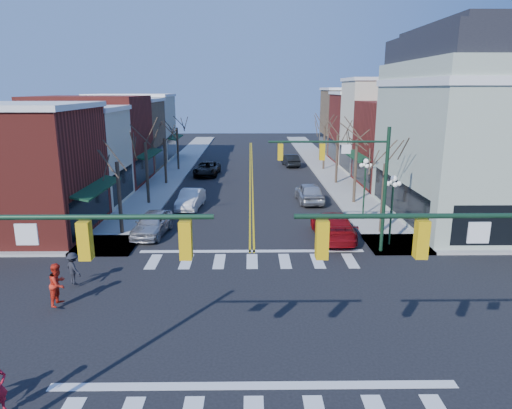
{
  "coord_description": "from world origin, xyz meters",
  "views": [
    {
      "loc": [
        -0.08,
        -17.24,
        9.18
      ],
      "look_at": [
        0.23,
        7.83,
        2.8
      ],
      "focal_mm": 32.0,
      "sensor_mm": 36.0,
      "label": 1
    }
  ],
  "objects_px": {
    "car_left_far": "(207,169)",
    "car_right_far": "(290,160)",
    "lamppost_corner": "(392,199)",
    "car_right_near": "(333,225)",
    "car_left_mid": "(191,199)",
    "pedestrian_red_b": "(58,284)",
    "pedestrian_dark_b": "(73,269)",
    "car_left_near": "(152,223)",
    "victorian_corner": "(489,126)",
    "lamppost_midblock": "(365,177)",
    "car_right_mid": "(309,192)"
  },
  "relations": [
    {
      "from": "car_left_far",
      "to": "car_right_far",
      "type": "height_order",
      "value": "car_left_far"
    },
    {
      "from": "lamppost_corner",
      "to": "car_right_near",
      "type": "distance_m",
      "value": 4.1
    },
    {
      "from": "car_left_mid",
      "to": "pedestrian_red_b",
      "type": "distance_m",
      "value": 17.15
    },
    {
      "from": "car_left_mid",
      "to": "pedestrian_dark_b",
      "type": "bearing_deg",
      "value": -98.54
    },
    {
      "from": "lamppost_corner",
      "to": "car_left_near",
      "type": "height_order",
      "value": "lamppost_corner"
    },
    {
      "from": "car_right_far",
      "to": "pedestrian_dark_b",
      "type": "distance_m",
      "value": 37.24
    },
    {
      "from": "lamppost_corner",
      "to": "victorian_corner",
      "type": "bearing_deg",
      "value": 35.86
    },
    {
      "from": "car_right_far",
      "to": "car_right_near",
      "type": "bearing_deg",
      "value": 83.59
    },
    {
      "from": "lamppost_midblock",
      "to": "car_right_far",
      "type": "relative_size",
      "value": 0.98
    },
    {
      "from": "lamppost_midblock",
      "to": "pedestrian_red_b",
      "type": "xyz_separation_m",
      "value": [
        -16.52,
        -14.11,
        -1.88
      ]
    },
    {
      "from": "car_right_near",
      "to": "lamppost_midblock",
      "type": "bearing_deg",
      "value": -121.59
    },
    {
      "from": "car_left_mid",
      "to": "car_left_far",
      "type": "height_order",
      "value": "car_left_far"
    },
    {
      "from": "car_left_far",
      "to": "car_right_near",
      "type": "relative_size",
      "value": 0.93
    },
    {
      "from": "car_left_near",
      "to": "car_right_mid",
      "type": "xyz_separation_m",
      "value": [
        11.2,
        8.62,
        0.06
      ]
    },
    {
      "from": "lamppost_corner",
      "to": "pedestrian_red_b",
      "type": "bearing_deg",
      "value": -155.26
    },
    {
      "from": "car_right_mid",
      "to": "pedestrian_red_b",
      "type": "distance_m",
      "value": 22.82
    },
    {
      "from": "car_left_near",
      "to": "car_left_mid",
      "type": "distance_m",
      "value": 6.91
    },
    {
      "from": "victorian_corner",
      "to": "car_right_mid",
      "type": "xyz_separation_m",
      "value": [
        -11.7,
        5.06,
        -5.82
      ]
    },
    {
      "from": "victorian_corner",
      "to": "car_right_mid",
      "type": "relative_size",
      "value": 2.91
    },
    {
      "from": "victorian_corner",
      "to": "pedestrian_red_b",
      "type": "bearing_deg",
      "value": -151.26
    },
    {
      "from": "car_left_near",
      "to": "pedestrian_dark_b",
      "type": "bearing_deg",
      "value": -97.92
    },
    {
      "from": "victorian_corner",
      "to": "car_right_far",
      "type": "distance_m",
      "value": 26.72
    },
    {
      "from": "lamppost_midblock",
      "to": "car_left_near",
      "type": "height_order",
      "value": "lamppost_midblock"
    },
    {
      "from": "lamppost_corner",
      "to": "car_left_mid",
      "type": "distance_m",
      "value": 16.06
    },
    {
      "from": "victorian_corner",
      "to": "pedestrian_dark_b",
      "type": "xyz_separation_m",
      "value": [
        -24.97,
        -11.52,
        -5.72
      ]
    },
    {
      "from": "victorian_corner",
      "to": "car_right_near",
      "type": "bearing_deg",
      "value": -159.09
    },
    {
      "from": "car_left_mid",
      "to": "car_right_mid",
      "type": "distance_m",
      "value": 9.79
    },
    {
      "from": "car_right_near",
      "to": "car_right_far",
      "type": "height_order",
      "value": "car_right_near"
    },
    {
      "from": "car_right_far",
      "to": "car_left_far",
      "type": "bearing_deg",
      "value": 24.86
    },
    {
      "from": "car_right_near",
      "to": "car_right_far",
      "type": "bearing_deg",
      "value": -88.41
    },
    {
      "from": "victorian_corner",
      "to": "car_left_near",
      "type": "bearing_deg",
      "value": -171.18
    },
    {
      "from": "lamppost_corner",
      "to": "car_left_far",
      "type": "height_order",
      "value": "lamppost_corner"
    },
    {
      "from": "car_left_near",
      "to": "car_right_mid",
      "type": "bearing_deg",
      "value": 44.2
    },
    {
      "from": "car_left_near",
      "to": "car_left_far",
      "type": "relative_size",
      "value": 0.85
    },
    {
      "from": "car_right_mid",
      "to": "pedestrian_dark_b",
      "type": "relative_size",
      "value": 3.11
    },
    {
      "from": "car_left_mid",
      "to": "pedestrian_red_b",
      "type": "height_order",
      "value": "pedestrian_red_b"
    },
    {
      "from": "car_right_mid",
      "to": "victorian_corner",
      "type": "bearing_deg",
      "value": 153.68
    },
    {
      "from": "car_right_near",
      "to": "car_right_mid",
      "type": "distance_m",
      "value": 9.42
    },
    {
      "from": "car_left_far",
      "to": "car_right_near",
      "type": "distance_m",
      "value": 23.82
    },
    {
      "from": "car_left_far",
      "to": "car_right_mid",
      "type": "height_order",
      "value": "car_right_mid"
    },
    {
      "from": "car_left_mid",
      "to": "car_right_mid",
      "type": "xyz_separation_m",
      "value": [
        9.6,
        1.89,
        0.09
      ]
    },
    {
      "from": "victorian_corner",
      "to": "car_right_far",
      "type": "xyz_separation_m",
      "value": [
        -11.7,
        23.28,
        -5.93
      ]
    },
    {
      "from": "pedestrian_red_b",
      "to": "car_left_near",
      "type": "bearing_deg",
      "value": -2.99
    },
    {
      "from": "victorian_corner",
      "to": "car_left_mid",
      "type": "height_order",
      "value": "victorian_corner"
    },
    {
      "from": "car_left_near",
      "to": "pedestrian_red_b",
      "type": "xyz_separation_m",
      "value": [
        -1.92,
        -10.06,
        0.31
      ]
    },
    {
      "from": "car_left_near",
      "to": "car_right_near",
      "type": "distance_m",
      "value": 11.53
    },
    {
      "from": "car_left_near",
      "to": "car_left_mid",
      "type": "bearing_deg",
      "value": 83.24
    },
    {
      "from": "car_right_mid",
      "to": "car_right_far",
      "type": "relative_size",
      "value": 1.1
    },
    {
      "from": "car_right_near",
      "to": "car_right_mid",
      "type": "xyz_separation_m",
      "value": [
        -0.3,
        9.42,
        -0.0
      ]
    },
    {
      "from": "car_right_near",
      "to": "car_left_mid",
      "type": "bearing_deg",
      "value": -36.28
    }
  ]
}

